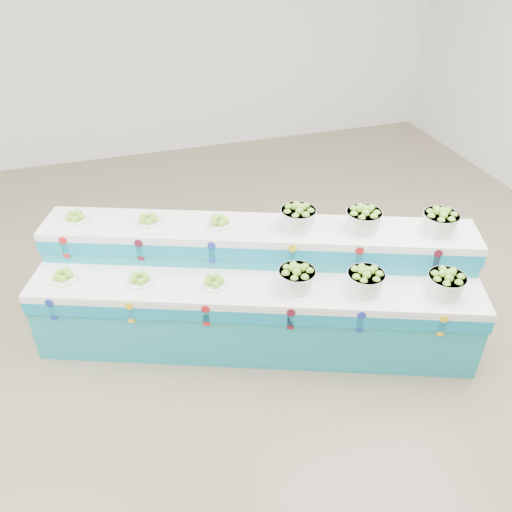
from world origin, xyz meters
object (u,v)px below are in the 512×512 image
at_px(display_stand, 256,289).
at_px(plate_upper_mid, 148,219).
at_px(basket_lower_left, 297,278).
at_px(basket_upper_right, 440,221).

bearing_deg(display_stand, plate_upper_mid, 166.16).
xyz_separation_m(basket_lower_left, plate_upper_mid, (-1.06, 0.91, 0.23)).
height_order(plate_upper_mid, basket_upper_right, basket_upper_right).
bearing_deg(basket_upper_right, plate_upper_mid, 159.10).
relative_size(plate_upper_mid, basket_upper_right, 0.74).
bearing_deg(display_stand, basket_lower_left, -34.15).
height_order(basket_lower_left, plate_upper_mid, plate_upper_mid).
height_order(basket_lower_left, basket_upper_right, basket_upper_right).
distance_m(basket_lower_left, basket_upper_right, 1.33).
bearing_deg(basket_lower_left, display_stand, 124.95).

